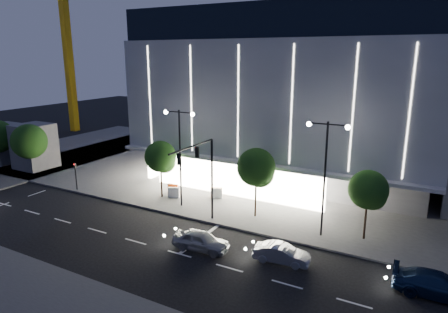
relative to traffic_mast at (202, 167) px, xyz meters
name	(u,v)px	position (x,y,z in m)	size (l,w,h in m)	color
ground	(169,239)	(-1.00, -3.34, -5.03)	(160.00, 160.00, 0.00)	black
sidewalk_museum	(321,170)	(4.00, 20.66, -4.95)	(70.00, 40.00, 0.15)	#474747
sidewalk_west	(30,160)	(-31.00, 6.66, -4.95)	(16.00, 50.00, 0.15)	#474747
museum	(304,94)	(1.98, 18.97, 4.25)	(30.00, 25.80, 18.00)	#4C4C51
traffic_mast	(202,167)	(0.00, 0.00, 0.00)	(0.33, 5.89, 7.07)	black
street_lamp_west	(180,144)	(-4.00, 2.66, 0.93)	(3.16, 0.36, 9.00)	black
street_lamp_east	(326,162)	(9.00, 2.66, 0.93)	(3.16, 0.36, 9.00)	black
ped_signal_far	(76,173)	(-16.00, 1.16, -3.14)	(0.22, 0.24, 3.00)	black
tower_crane	(69,13)	(-41.92, 24.66, 15.48)	(32.00, 2.00, 28.50)	gold
tree_left	(161,158)	(-6.97, 3.68, -0.99)	(3.02, 3.02, 5.72)	black
tree_mid	(257,169)	(3.03, 3.68, -0.69)	(3.25, 3.25, 6.15)	black
tree_right	(368,192)	(12.03, 3.68, -1.14)	(2.91, 2.91, 5.51)	black
car_lead	(201,241)	(2.00, -3.56, -4.32)	(1.68, 4.17, 1.42)	#989B9F
car_second	(282,254)	(7.72, -2.47, -4.40)	(1.32, 3.80, 1.25)	#B4B6BD
car_third	(438,285)	(17.05, -1.80, -4.31)	(2.00, 4.91, 1.43)	#132447
barrier_a	(173,189)	(-6.55, 4.88, -4.38)	(1.10, 0.25, 1.00)	#E0470C
barrier_b	(174,192)	(-5.88, 4.08, -4.38)	(1.10, 0.25, 1.00)	white
barrier_c	(216,193)	(-2.19, 5.98, -4.38)	(1.10, 0.25, 1.00)	orange
barrier_d	(217,193)	(-2.11, 5.88, -4.38)	(1.10, 0.25, 1.00)	white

